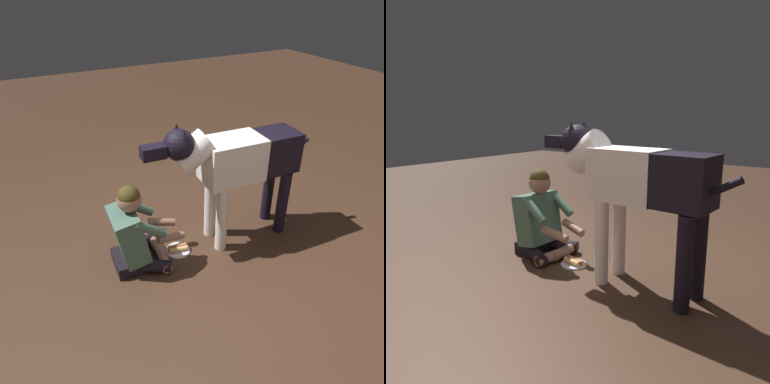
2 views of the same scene
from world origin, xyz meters
The scene contains 4 objects.
ground_plane centered at (0.00, 0.00, 0.00)m, with size 15.46×15.46×0.00m, color #3E281A.
person_sitting_on_floor centered at (0.65, 0.01, 0.35)m, with size 0.66×0.58×0.84m.
large_dog centered at (-0.37, 0.07, 0.84)m, with size 1.69×0.41×1.29m.
hot_dog_on_plate centered at (0.24, 0.04, 0.03)m, with size 0.24×0.24×0.06m.
Camera 1 is at (1.33, 2.44, 2.34)m, focal length 33.10 mm.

